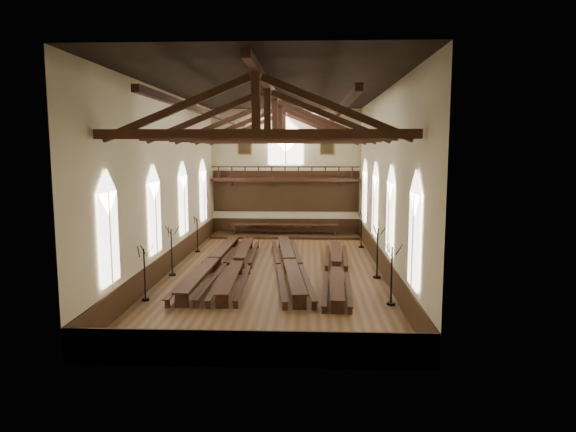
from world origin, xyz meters
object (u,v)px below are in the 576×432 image
Objects in this scene: refectory_row_b at (238,262)px; candelabrum_right_mid at (377,262)px; refectory_row_c at (289,262)px; candelabrum_left_near at (145,284)px; candelabrum_right_near at (391,286)px; dais at (285,235)px; high_table at (285,225)px; candelabrum_left_mid at (172,261)px; candelabrum_left_far at (197,241)px; refectory_row_a at (214,261)px; refectory_row_d at (337,267)px; candelabrum_right_far at (361,236)px.

refectory_row_b is 4.92× the size of candelabrum_right_mid.
refectory_row_b is 2.86m from refectory_row_c.
candelabrum_left_near is 11.10m from candelabrum_right_near.
high_table is at bearing 0.00° from dais.
refectory_row_b is at bearing 17.16° from candelabrum_left_mid.
candelabrum_left_far is (-5.54, -6.38, -0.13)m from high_table.
candelabrum_left_near is 11.03m from candelabrum_left_far.
refectory_row_d is at bearing -7.93° from refectory_row_a.
candelabrum_right_mid is at bearing -0.26° from candelabrum_left_mid.
refectory_row_c is 6.45m from candelabrum_left_mid.
candelabrum_right_mid is at bearing 22.34° from candelabrum_left_near.
candelabrum_left_far is at bearing -169.68° from candelabrum_right_far.
candelabrum_left_far is 0.87× the size of candelabrum_right_near.
candelabrum_right_near is at bearing -51.64° from refectory_row_c.
refectory_row_d is (6.90, -0.96, -0.07)m from refectory_row_a.
refectory_row_d is at bearing -104.72° from candelabrum_right_far.
refectory_row_b is 5.10× the size of candelabrum_right_near.
candelabrum_left_near is (-8.97, -4.94, 0.29)m from refectory_row_d.
candelabrum_left_far reaches higher than refectory_row_a.
refectory_row_b is 0.97× the size of refectory_row_c.
high_table is 14.00m from candelabrum_right_mid.
high_table is at bearing 72.35° from candelabrum_left_near.
refectory_row_c is 5.67× the size of candelabrum_right_far.
refectory_row_b is 5.55× the size of candelabrum_left_near.
candelabrum_left_mid is (-5.54, -12.80, 0.73)m from dais.
refectory_row_a is 1.03× the size of refectory_row_b.
refectory_row_c is 8.61m from candelabrum_left_near.
candelabrum_right_far is at bearing -38.11° from high_table.
dais is 8.48m from candelabrum_left_far.
refectory_row_c is (2.85, 0.16, 0.03)m from refectory_row_b.
candelabrum_left_far is at bearing 149.77° from candelabrum_right_mid.
dais is (-3.43, 12.48, -0.39)m from refectory_row_d.
candelabrum_right_mid is (11.10, -0.05, 0.04)m from candelabrum_left_mid.
candelabrum_left_near is 4.61m from candelabrum_left_mid.
candelabrum_right_mid is (9.03, -1.34, 0.32)m from refectory_row_a.
candelabrum_right_mid is 1.11× the size of candelabrum_right_far.
refectory_row_b reaches higher than refectory_row_d.
candelabrum_right_near is 1.07× the size of candelabrum_right_far.
refectory_row_c is at bearing 161.08° from refectory_row_d.
candelabrum_right_mid is at bearing 90.00° from candelabrum_right_near.
high_table is (-3.43, 12.48, 0.38)m from refectory_row_d.
candelabrum_right_near reaches higher than candelabrum_left_near.
candelabrum_left_mid is 12.10m from candelabrum_right_near.
candelabrum_right_far is at bearing -38.11° from dais.
high_table is 7.07m from candelabrum_right_far.
candelabrum_right_far is (9.03, 7.15, 0.23)m from refectory_row_a.
candelabrum_right_near is at bearing -67.43° from refectory_row_d.
candelabrum_left_near reaches higher than refectory_row_d.
refectory_row_a is 0.99× the size of refectory_row_c.
candelabrum_left_near reaches higher than high_table.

